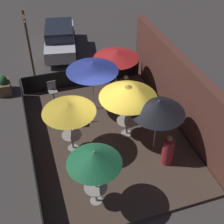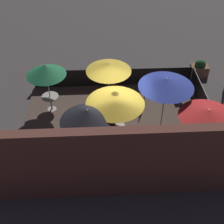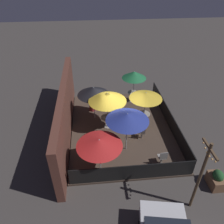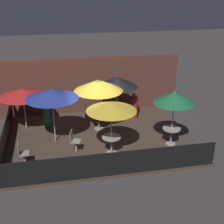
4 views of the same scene
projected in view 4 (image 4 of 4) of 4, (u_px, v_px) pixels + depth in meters
ground_plane at (99, 139)px, 14.19m from camera, size 60.00×60.00×0.00m
patio_deck at (99, 138)px, 14.16m from camera, size 8.12×6.20×0.12m
building_wall at (89, 85)px, 16.59m from camera, size 9.72×0.36×3.02m
fence_front at (112, 164)px, 11.20m from camera, size 7.92×0.05×0.95m
fence_side_left at (6, 136)px, 13.23m from camera, size 0.05×6.00×0.95m
patio_umbrella_0 at (111, 106)px, 12.05m from camera, size 1.99×1.99×2.27m
patio_umbrella_1 at (98, 85)px, 14.07m from camera, size 2.25×2.25×2.45m
patio_umbrella_2 at (174, 97)px, 12.69m from camera, size 1.70×1.70×2.41m
patio_umbrella_3 at (22, 93)px, 14.18m from camera, size 2.18×2.18×2.02m
patio_umbrella_4 at (52, 94)px, 12.92m from camera, size 2.23×2.23×2.42m
patio_umbrella_5 at (117, 82)px, 15.01m from camera, size 2.03×2.03×2.31m
dining_table_0 at (111, 140)px, 12.63m from camera, size 0.77×0.77×0.74m
dining_table_1 at (99, 118)px, 14.70m from camera, size 0.84×0.84×0.73m
dining_table_2 at (171, 132)px, 13.31m from camera, size 0.77×0.77×0.76m
patio_chair_0 at (22, 153)px, 11.85m from camera, size 0.42×0.42×0.93m
patio_chair_1 at (74, 140)px, 12.79m from camera, size 0.50×0.50×0.93m
patron_0 at (134, 107)px, 15.86m from camera, size 0.58×0.58×1.35m
patron_1 at (47, 115)px, 15.00m from camera, size 0.38×0.38×1.25m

